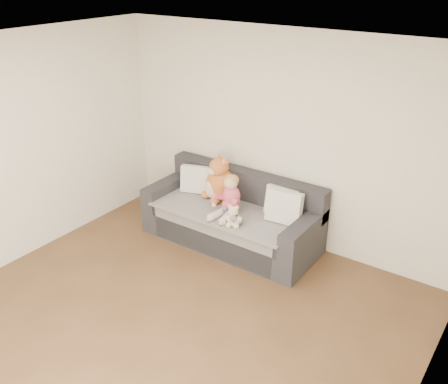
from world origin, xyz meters
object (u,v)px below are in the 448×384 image
object	(u,v)px
sofa	(233,218)
toddler	(230,198)
plush_cat	(220,182)
teddy_bear	(233,218)
sippy_cup	(225,211)

from	to	relation	value
sofa	toddler	world-z (taller)	toddler
plush_cat	teddy_bear	xyz separation A→B (m)	(0.54, -0.50, -0.12)
toddler	teddy_bear	distance (m)	0.34
plush_cat	sippy_cup	size ratio (longest dim) A/B	5.51
teddy_bear	plush_cat	bearing A→B (deg)	115.70
teddy_bear	sippy_cup	size ratio (longest dim) A/B	2.36
sofa	sippy_cup	size ratio (longest dim) A/B	19.42
toddler	plush_cat	world-z (taller)	plush_cat
sofa	teddy_bear	xyz separation A→B (m)	(0.27, -0.40, 0.27)
sofa	teddy_bear	bearing A→B (deg)	-55.43
sofa	teddy_bear	size ratio (longest dim) A/B	8.23
teddy_bear	sippy_cup	xyz separation A→B (m)	(-0.23, 0.16, -0.05)
plush_cat	toddler	bearing A→B (deg)	-17.05
toddler	sofa	bearing A→B (deg)	106.58
sofa	teddy_bear	distance (m)	0.55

